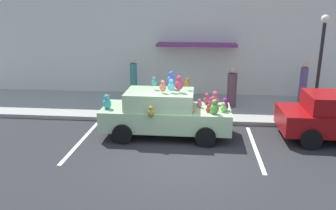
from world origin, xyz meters
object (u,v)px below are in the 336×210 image
pedestrian_near_shopfront (303,83)px  pedestrian_by_lamp (134,80)px  street_lamp_post (320,57)px  plush_covered_car (165,113)px  teddy_bear_on_sidewalk (150,107)px  pedestrian_walking_past (232,89)px

pedestrian_near_shopfront → pedestrian_by_lamp: pedestrian_by_lamp is taller
street_lamp_post → pedestrian_near_shopfront: size_ratio=2.14×
plush_covered_car → street_lamp_post: bearing=18.1°
teddy_bear_on_sidewalk → pedestrian_near_shopfront: bearing=21.6°
teddy_bear_on_sidewalk → pedestrian_by_lamp: bearing=115.1°
pedestrian_walking_past → pedestrian_by_lamp: 4.41m
pedestrian_by_lamp → teddy_bear_on_sidewalk: bearing=-64.9°
plush_covered_car → pedestrian_near_shopfront: 7.03m
pedestrian_walking_past → street_lamp_post: bearing=-26.5°
pedestrian_near_shopfront → teddy_bear_on_sidewalk: bearing=-158.4°
plush_covered_car → street_lamp_post: street_lamp_post is taller
street_lamp_post → pedestrian_walking_past: size_ratio=2.26×
pedestrian_near_shopfront → street_lamp_post: bearing=-95.9°
pedestrian_walking_past → pedestrian_near_shopfront: bearing=18.5°
street_lamp_post → pedestrian_walking_past: (-2.90, 1.44, -1.56)m
teddy_bear_on_sidewalk → pedestrian_near_shopfront: (6.38, 2.52, 0.51)m
plush_covered_car → pedestrian_near_shopfront: plush_covered_car is taller
pedestrian_by_lamp → street_lamp_post: bearing=-17.8°
pedestrian_near_shopfront → pedestrian_by_lamp: 7.48m
pedestrian_by_lamp → plush_covered_car: bearing=-65.3°
plush_covered_car → pedestrian_walking_past: 4.02m
teddy_bear_on_sidewalk → pedestrian_by_lamp: pedestrian_by_lamp is taller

